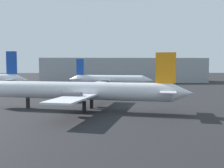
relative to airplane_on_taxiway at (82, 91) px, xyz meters
name	(u,v)px	position (x,y,z in m)	size (l,w,h in m)	color
airplane_on_taxiway	(82,91)	(0.00, 0.00, 0.00)	(34.64, 24.24, 9.07)	white
airplane_far_left	(108,80)	(5.35, 39.65, -0.19)	(27.20, 18.70, 9.55)	silver
terminal_building	(123,70)	(13.26, 81.85, 2.34)	(73.36, 24.23, 10.88)	#999EA3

